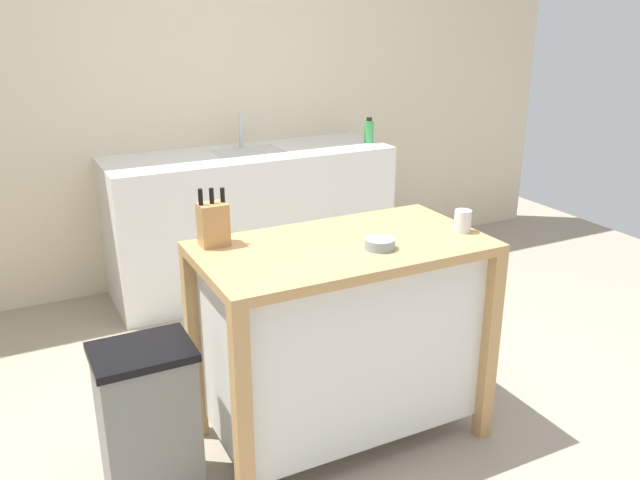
{
  "coord_description": "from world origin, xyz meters",
  "views": [
    {
      "loc": [
        -1.15,
        -2.12,
        1.8
      ],
      "look_at": [
        0.06,
        0.25,
        0.84
      ],
      "focal_mm": 37.45,
      "sensor_mm": 36.0,
      "label": 1
    }
  ],
  "objects_px": {
    "kitchen_island": "(342,332)",
    "trash_bin": "(149,422)",
    "drinking_cup": "(463,221)",
    "bottle_spray_cleaner": "(369,131)",
    "knife_block": "(213,223)",
    "sink_faucet": "(241,131)",
    "bowl_ceramic_wide": "(380,243)"
  },
  "relations": [
    {
      "from": "kitchen_island",
      "to": "trash_bin",
      "type": "height_order",
      "value": "kitchen_island"
    },
    {
      "from": "drinking_cup",
      "to": "trash_bin",
      "type": "relative_size",
      "value": 0.15
    },
    {
      "from": "drinking_cup",
      "to": "bottle_spray_cleaner",
      "type": "xyz_separation_m",
      "value": [
        0.58,
        1.74,
        0.04
      ]
    },
    {
      "from": "knife_block",
      "to": "drinking_cup",
      "type": "bearing_deg",
      "value": -17.95
    },
    {
      "from": "drinking_cup",
      "to": "sink_faucet",
      "type": "height_order",
      "value": "sink_faucet"
    },
    {
      "from": "drinking_cup",
      "to": "bowl_ceramic_wide",
      "type": "bearing_deg",
      "value": -177.76
    },
    {
      "from": "drinking_cup",
      "to": "bottle_spray_cleaner",
      "type": "relative_size",
      "value": 0.55
    },
    {
      "from": "kitchen_island",
      "to": "bowl_ceramic_wide",
      "type": "height_order",
      "value": "bowl_ceramic_wide"
    },
    {
      "from": "bottle_spray_cleaner",
      "to": "kitchen_island",
      "type": "bearing_deg",
      "value": -123.77
    },
    {
      "from": "knife_block",
      "to": "bottle_spray_cleaner",
      "type": "height_order",
      "value": "knife_block"
    },
    {
      "from": "knife_block",
      "to": "trash_bin",
      "type": "bearing_deg",
      "value": -149.07
    },
    {
      "from": "trash_bin",
      "to": "bottle_spray_cleaner",
      "type": "height_order",
      "value": "bottle_spray_cleaner"
    },
    {
      "from": "bowl_ceramic_wide",
      "to": "drinking_cup",
      "type": "xyz_separation_m",
      "value": [
        0.41,
        0.02,
        0.02
      ]
    },
    {
      "from": "knife_block",
      "to": "trash_bin",
      "type": "xyz_separation_m",
      "value": [
        -0.36,
        -0.22,
        -0.67
      ]
    },
    {
      "from": "knife_block",
      "to": "trash_bin",
      "type": "height_order",
      "value": "knife_block"
    },
    {
      "from": "trash_bin",
      "to": "drinking_cup",
      "type": "bearing_deg",
      "value": -4.26
    },
    {
      "from": "kitchen_island",
      "to": "drinking_cup",
      "type": "bearing_deg",
      "value": -11.07
    },
    {
      "from": "knife_block",
      "to": "sink_faucet",
      "type": "distance_m",
      "value": 1.8
    },
    {
      "from": "bowl_ceramic_wide",
      "to": "trash_bin",
      "type": "relative_size",
      "value": 0.19
    },
    {
      "from": "trash_bin",
      "to": "bottle_spray_cleaner",
      "type": "distance_m",
      "value": 2.61
    },
    {
      "from": "trash_bin",
      "to": "bottle_spray_cleaner",
      "type": "relative_size",
      "value": 3.72
    },
    {
      "from": "trash_bin",
      "to": "kitchen_island",
      "type": "bearing_deg",
      "value": 0.06
    },
    {
      "from": "drinking_cup",
      "to": "sink_faucet",
      "type": "relative_size",
      "value": 0.43
    },
    {
      "from": "knife_block",
      "to": "bottle_spray_cleaner",
      "type": "distance_m",
      "value": 2.11
    },
    {
      "from": "kitchen_island",
      "to": "sink_faucet",
      "type": "relative_size",
      "value": 5.27
    },
    {
      "from": "kitchen_island",
      "to": "trash_bin",
      "type": "distance_m",
      "value": 0.84
    },
    {
      "from": "bowl_ceramic_wide",
      "to": "trash_bin",
      "type": "height_order",
      "value": "bowl_ceramic_wide"
    },
    {
      "from": "knife_block",
      "to": "drinking_cup",
      "type": "relative_size",
      "value": 2.5
    },
    {
      "from": "sink_faucet",
      "to": "knife_block",
      "type": "bearing_deg",
      "value": -113.91
    },
    {
      "from": "kitchen_island",
      "to": "bottle_spray_cleaner",
      "type": "height_order",
      "value": "bottle_spray_cleaner"
    },
    {
      "from": "kitchen_island",
      "to": "trash_bin",
      "type": "xyz_separation_m",
      "value": [
        -0.82,
        -0.0,
        -0.18
      ]
    },
    {
      "from": "kitchen_island",
      "to": "sink_faucet",
      "type": "xyz_separation_m",
      "value": [
        0.27,
        1.86,
        0.51
      ]
    }
  ]
}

